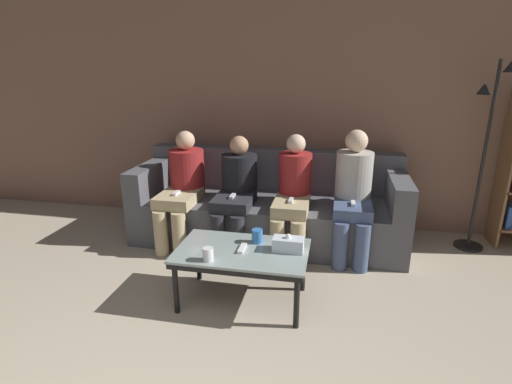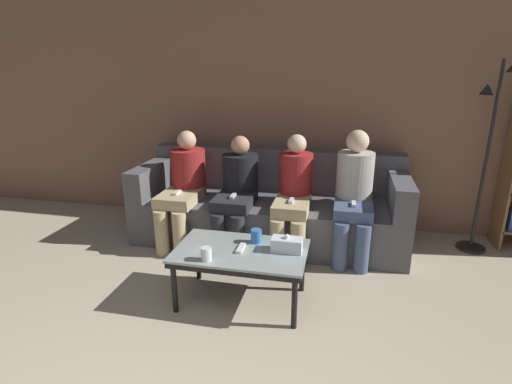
% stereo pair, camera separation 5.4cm
% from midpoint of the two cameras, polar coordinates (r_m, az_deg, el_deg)
% --- Properties ---
extents(wall_back, '(12.00, 0.06, 2.60)m').
position_cam_midpoint_polar(wall_back, '(4.35, 2.77, 12.37)').
color(wall_back, '#8C6651').
rests_on(wall_back, ground_plane).
extents(couch, '(2.63, 0.91, 0.86)m').
position_cam_midpoint_polar(couch, '(4.06, 1.40, -2.30)').
color(couch, '#515156').
rests_on(couch, ground_plane).
extents(coffee_table, '(0.96, 0.58, 0.42)m').
position_cam_midpoint_polar(coffee_table, '(2.95, -2.51, -8.99)').
color(coffee_table, '#8C9E99').
rests_on(coffee_table, ground_plane).
extents(cup_near_left, '(0.08, 0.08, 0.11)m').
position_cam_midpoint_polar(cup_near_left, '(3.02, -0.35, -6.31)').
color(cup_near_left, '#3372BF').
rests_on(cup_near_left, coffee_table).
extents(cup_near_right, '(0.07, 0.07, 0.09)m').
position_cam_midpoint_polar(cup_near_right, '(2.78, -7.43, -8.81)').
color(cup_near_right, silver).
rests_on(cup_near_right, coffee_table).
extents(tissue_box, '(0.22, 0.12, 0.13)m').
position_cam_midpoint_polar(tissue_box, '(2.90, 4.08, -7.46)').
color(tissue_box, silver).
rests_on(tissue_box, coffee_table).
extents(game_remote, '(0.04, 0.15, 0.02)m').
position_cam_midpoint_polar(game_remote, '(2.93, -2.52, -8.05)').
color(game_remote, white).
rests_on(game_remote, coffee_table).
extents(standing_lamp, '(0.31, 0.26, 1.76)m').
position_cam_midpoint_polar(standing_lamp, '(4.17, 30.01, 6.80)').
color(standing_lamp, black).
rests_on(standing_lamp, ground_plane).
extents(seated_person_left_end, '(0.35, 0.74, 1.09)m').
position_cam_midpoint_polar(seated_person_left_end, '(3.98, -10.78, 1.11)').
color(seated_person_left_end, tan).
rests_on(seated_person_left_end, ground_plane).
extents(seated_person_mid_left, '(0.35, 0.71, 1.06)m').
position_cam_midpoint_polar(seated_person_mid_left, '(3.82, -3.19, 0.49)').
color(seated_person_mid_left, '#28282D').
rests_on(seated_person_mid_left, ground_plane).
extents(seated_person_mid_right, '(0.31, 0.71, 1.10)m').
position_cam_midpoint_polar(seated_person_mid_right, '(3.71, 4.89, 0.02)').
color(seated_person_mid_right, tan).
rests_on(seated_person_mid_right, ground_plane).
extents(seated_person_right_end, '(0.33, 0.67, 1.16)m').
position_cam_midpoint_polar(seated_person_right_end, '(3.71, 13.32, 0.20)').
color(seated_person_right_end, '#47567A').
rests_on(seated_person_right_end, ground_plane).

